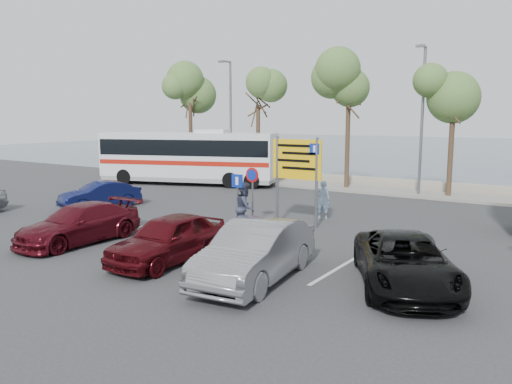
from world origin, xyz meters
The scene contains 22 objects.
ground centered at (0.00, 0.00, 0.00)m, with size 120.00×120.00×0.00m, color #313133.
kerb_strip centered at (0.00, 14.00, 0.07)m, with size 44.00×2.40×0.15m, color gray.
seawall centered at (0.00, 16.00, 0.30)m, with size 48.00×0.80×0.60m, color gray.
sea centered at (0.00, 60.00, 0.01)m, with size 140.00×140.00×0.00m, color #3D4B62.
tree_far_left centered at (-14.00, 14.00, 6.33)m, with size 3.20×3.20×7.60m.
tree_left centered at (-8.00, 14.00, 6.00)m, with size 3.20×3.20×7.20m.
tree_mid centered at (-1.50, 14.00, 6.65)m, with size 3.20×3.20×8.00m.
tree_right centered at (4.50, 14.00, 6.17)m, with size 3.20×3.20×7.40m.
street_lamp_left centered at (-10.00, 13.52, 4.60)m, with size 0.45×1.15×8.01m.
street_lamp_right centered at (3.00, 13.52, 4.60)m, with size 0.45×1.15×8.01m.
direction_sign centered at (1.00, 3.20, 2.43)m, with size 2.20×0.12×3.60m.
sign_no_stop centered at (-0.60, 2.38, 1.58)m, with size 0.60×0.08×2.35m.
sign_parking centered at (-0.20, 0.79, 1.47)m, with size 0.50×0.07×2.25m.
lane_markings centered at (-1.14, -1.00, 0.00)m, with size 12.02×4.20×0.01m, color silver, non-canonical shape.
coach_bus_left centered at (-11.22, 10.50, 1.68)m, with size 11.80×6.18×3.63m.
car_blue centered at (-9.00, 1.50, 0.63)m, with size 1.34×3.85×1.27m, color #0E1544.
car_maroon centered at (-3.95, -3.50, 0.67)m, with size 1.89×4.64×1.35m, color #550E18.
car_red centered at (0.32, -3.50, 0.73)m, with size 1.72×4.28×1.46m, color #4E0B11.
suv_black centered at (7.00, -1.83, 0.68)m, with size 2.25×4.88×1.35m, color black.
car_silver_b centered at (3.50, -3.50, 0.79)m, with size 1.68×4.82×1.59m, color gray.
pedestrian_near centered at (1.36, 4.91, 0.85)m, with size 0.62×0.41×1.69m, color #8CA7CC.
pedestrian_far centered at (0.00, 1.00, 0.97)m, with size 0.95×0.74×1.95m, color #31354A.
Camera 1 is at (10.70, -14.29, 4.33)m, focal length 35.00 mm.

